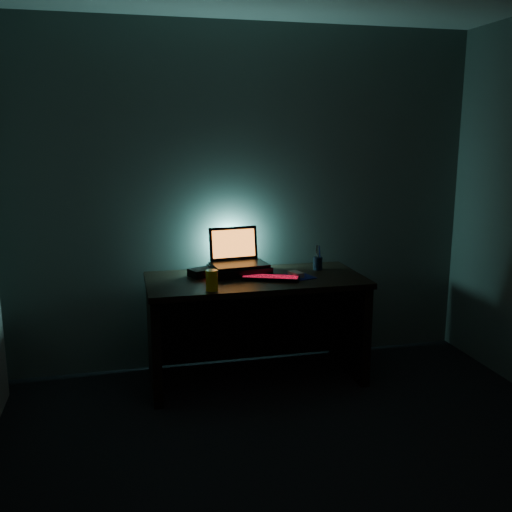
{
  "coord_description": "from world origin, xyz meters",
  "views": [
    {
      "loc": [
        -0.88,
        -2.11,
        1.72
      ],
      "look_at": [
        -0.01,
        1.57,
        0.91
      ],
      "focal_mm": 40.0,
      "sensor_mm": 36.0,
      "label": 1
    }
  ],
  "objects_px": {
    "juice_glass": "(212,280)",
    "router": "(202,272)",
    "laptop": "(237,256)",
    "pen_cup": "(318,263)",
    "keyboard": "(271,278)",
    "mouse": "(296,274)"
  },
  "relations": [
    {
      "from": "mouse",
      "to": "pen_cup",
      "type": "bearing_deg",
      "value": 22.51
    },
    {
      "from": "juice_glass",
      "to": "router",
      "type": "xyz_separation_m",
      "value": [
        -0.01,
        0.39,
        -0.04
      ]
    },
    {
      "from": "router",
      "to": "keyboard",
      "type": "bearing_deg",
      "value": -48.33
    },
    {
      "from": "laptop",
      "to": "pen_cup",
      "type": "xyz_separation_m",
      "value": [
        0.59,
        -0.06,
        -0.07
      ]
    },
    {
      "from": "juice_glass",
      "to": "keyboard",
      "type": "bearing_deg",
      "value": 23.13
    },
    {
      "from": "keyboard",
      "to": "pen_cup",
      "type": "bearing_deg",
      "value": 47.92
    },
    {
      "from": "laptop",
      "to": "router",
      "type": "height_order",
      "value": "laptop"
    },
    {
      "from": "laptop",
      "to": "pen_cup",
      "type": "bearing_deg",
      "value": -12.45
    },
    {
      "from": "pen_cup",
      "to": "juice_glass",
      "type": "distance_m",
      "value": 0.93
    },
    {
      "from": "pen_cup",
      "to": "keyboard",
      "type": "bearing_deg",
      "value": -153.94
    },
    {
      "from": "keyboard",
      "to": "mouse",
      "type": "xyz_separation_m",
      "value": [
        0.19,
        0.02,
        0.01
      ]
    },
    {
      "from": "pen_cup",
      "to": "router",
      "type": "relative_size",
      "value": 0.47
    },
    {
      "from": "juice_glass",
      "to": "laptop",
      "type": "bearing_deg",
      "value": 60.53
    },
    {
      "from": "laptop",
      "to": "juice_glass",
      "type": "bearing_deg",
      "value": -126.14
    },
    {
      "from": "keyboard",
      "to": "pen_cup",
      "type": "xyz_separation_m",
      "value": [
        0.41,
        0.2,
        0.03
      ]
    },
    {
      "from": "keyboard",
      "to": "mouse",
      "type": "height_order",
      "value": "mouse"
    },
    {
      "from": "mouse",
      "to": "router",
      "type": "relative_size",
      "value": 0.56
    },
    {
      "from": "laptop",
      "to": "mouse",
      "type": "height_order",
      "value": "laptop"
    },
    {
      "from": "juice_glass",
      "to": "router",
      "type": "distance_m",
      "value": 0.39
    },
    {
      "from": "laptop",
      "to": "router",
      "type": "bearing_deg",
      "value": -173.98
    },
    {
      "from": "keyboard",
      "to": "mouse",
      "type": "bearing_deg",
      "value": 28.66
    },
    {
      "from": "mouse",
      "to": "pen_cup",
      "type": "distance_m",
      "value": 0.29
    }
  ]
}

